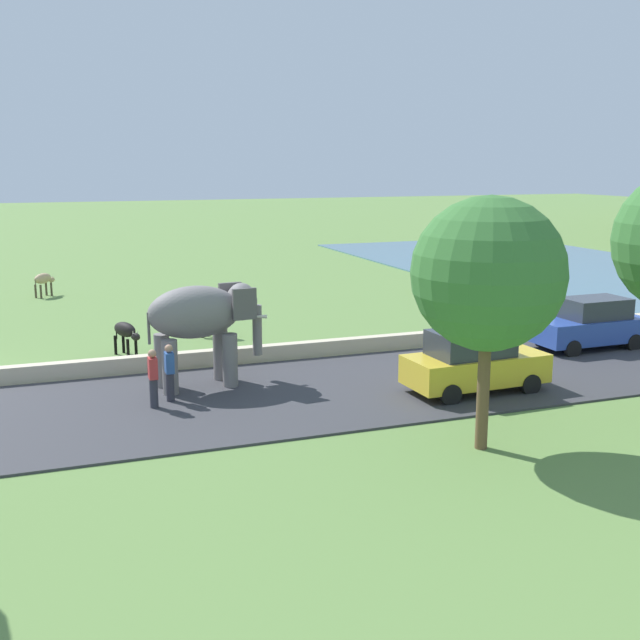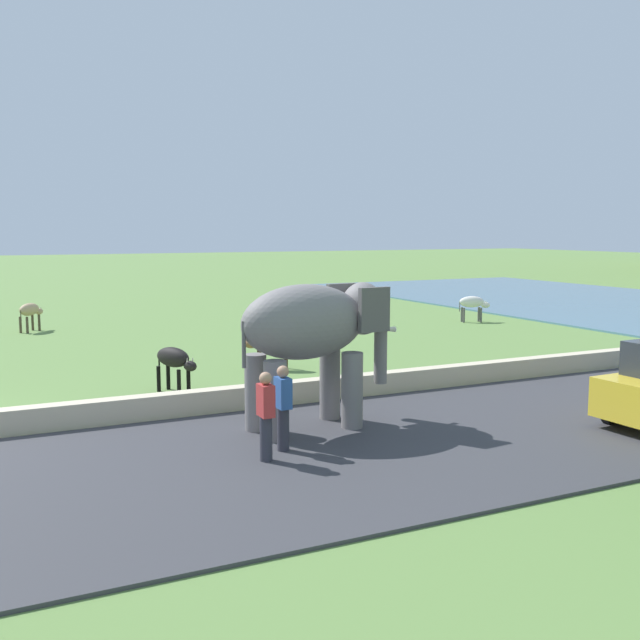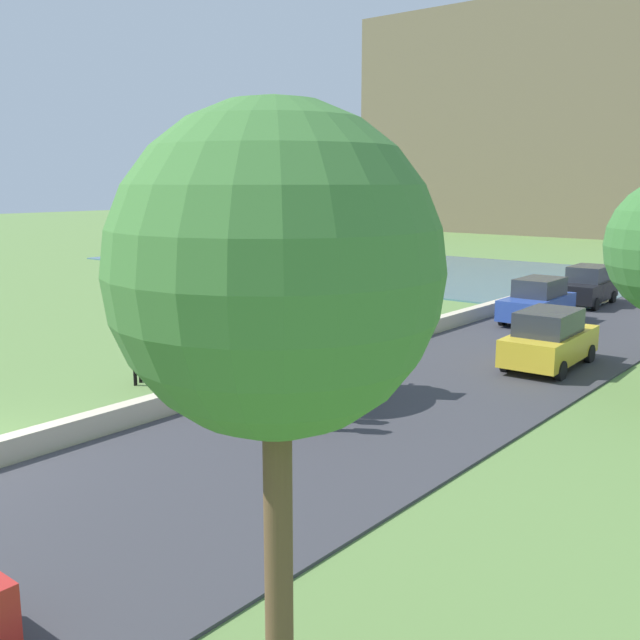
{
  "view_description": "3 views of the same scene",
  "coord_description": "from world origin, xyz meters",
  "px_view_note": "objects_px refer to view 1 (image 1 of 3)",
  "views": [
    {
      "loc": [
        24.88,
        3.31,
        6.4
      ],
      "look_at": [
        1.24,
        12.04,
        1.27
      ],
      "focal_mm": 43.56,
      "sensor_mm": 36.0,
      "label": 1
    },
    {
      "loc": [
        16.46,
        1.5,
        4.05
      ],
      "look_at": [
        -1.38,
        10.11,
        1.59
      ],
      "focal_mm": 40.84,
      "sensor_mm": 36.0,
      "label": 2
    },
    {
      "loc": [
        14.8,
        -6.2,
        5.54
      ],
      "look_at": [
        1.62,
        9.89,
        1.59
      ],
      "focal_mm": 41.06,
      "sensor_mm": 36.0,
      "label": 3
    }
  ],
  "objects_px": {
    "car_blue": "(590,324)",
    "cow_white": "(423,276)",
    "person_trailing": "(153,378)",
    "cow_brown": "(211,315)",
    "cow_tan": "(44,280)",
    "car_yellow": "(474,362)",
    "cow_black": "(126,332)",
    "elephant": "(202,318)",
    "person_beside_elephant": "(170,372)"
  },
  "relations": [
    {
      "from": "cow_brown",
      "to": "cow_tan",
      "type": "distance_m",
      "value": 12.88
    },
    {
      "from": "cow_brown",
      "to": "cow_black",
      "type": "distance_m",
      "value": 3.79
    },
    {
      "from": "car_yellow",
      "to": "cow_black",
      "type": "height_order",
      "value": "car_yellow"
    },
    {
      "from": "elephant",
      "to": "person_trailing",
      "type": "bearing_deg",
      "value": -46.22
    },
    {
      "from": "person_beside_elephant",
      "to": "person_trailing",
      "type": "xyz_separation_m",
      "value": [
        0.42,
        -0.5,
        0.0
      ]
    },
    {
      "from": "cow_black",
      "to": "cow_tan",
      "type": "height_order",
      "value": "same"
    },
    {
      "from": "car_blue",
      "to": "cow_tan",
      "type": "distance_m",
      "value": 25.18
    },
    {
      "from": "car_yellow",
      "to": "cow_black",
      "type": "xyz_separation_m",
      "value": [
        -7.75,
        -8.7,
        -0.06
      ]
    },
    {
      "from": "cow_brown",
      "to": "cow_tan",
      "type": "relative_size",
      "value": 1.08
    },
    {
      "from": "person_trailing",
      "to": "cow_white",
      "type": "xyz_separation_m",
      "value": [
        -14.34,
        15.45,
        -0.04
      ]
    },
    {
      "from": "cow_white",
      "to": "person_beside_elephant",
      "type": "bearing_deg",
      "value": -47.04
    },
    {
      "from": "person_trailing",
      "to": "cow_brown",
      "type": "bearing_deg",
      "value": 157.55
    },
    {
      "from": "cow_brown",
      "to": "cow_white",
      "type": "relative_size",
      "value": 0.98
    },
    {
      "from": "cow_tan",
      "to": "cow_white",
      "type": "distance_m",
      "value": 18.58
    },
    {
      "from": "elephant",
      "to": "cow_brown",
      "type": "distance_m",
      "value": 6.72
    },
    {
      "from": "elephant",
      "to": "car_yellow",
      "type": "height_order",
      "value": "elephant"
    },
    {
      "from": "person_trailing",
      "to": "cow_black",
      "type": "height_order",
      "value": "person_trailing"
    },
    {
      "from": "elephant",
      "to": "cow_white",
      "type": "xyz_separation_m",
      "value": [
        -12.73,
        13.78,
        -1.2
      ]
    },
    {
      "from": "elephant",
      "to": "person_trailing",
      "type": "relative_size",
      "value": 2.17
    },
    {
      "from": "car_blue",
      "to": "cow_white",
      "type": "distance_m",
      "value": 12.76
    },
    {
      "from": "person_trailing",
      "to": "car_yellow",
      "type": "xyz_separation_m",
      "value": [
        1.57,
        8.7,
        0.03
      ]
    },
    {
      "from": "car_yellow",
      "to": "cow_tan",
      "type": "height_order",
      "value": "car_yellow"
    },
    {
      "from": "person_beside_elephant",
      "to": "cow_black",
      "type": "xyz_separation_m",
      "value": [
        -5.76,
        -0.5,
        -0.04
      ]
    },
    {
      "from": "car_yellow",
      "to": "cow_brown",
      "type": "distance_m",
      "value": 10.99
    },
    {
      "from": "elephant",
      "to": "car_yellow",
      "type": "relative_size",
      "value": 0.87
    },
    {
      "from": "person_beside_elephant",
      "to": "cow_brown",
      "type": "distance_m",
      "value": 8.1
    },
    {
      "from": "cow_brown",
      "to": "cow_black",
      "type": "relative_size",
      "value": 0.99
    },
    {
      "from": "elephant",
      "to": "cow_tan",
      "type": "xyz_separation_m",
      "value": [
        -17.96,
        -4.05,
        -1.2
      ]
    },
    {
      "from": "person_trailing",
      "to": "cow_tan",
      "type": "relative_size",
      "value": 1.27
    },
    {
      "from": "elephant",
      "to": "cow_black",
      "type": "height_order",
      "value": "elephant"
    },
    {
      "from": "person_trailing",
      "to": "cow_white",
      "type": "bearing_deg",
      "value": 132.86
    },
    {
      "from": "person_beside_elephant",
      "to": "car_yellow",
      "type": "relative_size",
      "value": 0.4
    },
    {
      "from": "cow_brown",
      "to": "cow_white",
      "type": "distance_m",
      "value": 13.69
    },
    {
      "from": "car_yellow",
      "to": "cow_white",
      "type": "relative_size",
      "value": 2.87
    },
    {
      "from": "cow_black",
      "to": "cow_white",
      "type": "xyz_separation_m",
      "value": [
        -8.16,
        15.46,
        0.0
      ]
    },
    {
      "from": "car_yellow",
      "to": "car_blue",
      "type": "bearing_deg",
      "value": 115.7
    },
    {
      "from": "elephant",
      "to": "person_trailing",
      "type": "height_order",
      "value": "elephant"
    },
    {
      "from": "car_yellow",
      "to": "person_trailing",
      "type": "bearing_deg",
      "value": -100.23
    },
    {
      "from": "car_blue",
      "to": "person_trailing",
      "type": "bearing_deg",
      "value": -84.07
    },
    {
      "from": "car_blue",
      "to": "cow_white",
      "type": "xyz_separation_m",
      "value": [
        -12.76,
        0.2,
        -0.06
      ]
    },
    {
      "from": "cow_brown",
      "to": "person_trailing",
      "type": "bearing_deg",
      "value": -22.45
    },
    {
      "from": "car_blue",
      "to": "cow_brown",
      "type": "distance_m",
      "value": 13.56
    },
    {
      "from": "elephant",
      "to": "cow_white",
      "type": "relative_size",
      "value": 2.49
    },
    {
      "from": "cow_tan",
      "to": "cow_white",
      "type": "height_order",
      "value": "same"
    },
    {
      "from": "person_trailing",
      "to": "car_blue",
      "type": "relative_size",
      "value": 0.4
    },
    {
      "from": "cow_black",
      "to": "cow_tan",
      "type": "relative_size",
      "value": 1.09
    },
    {
      "from": "cow_white",
      "to": "car_blue",
      "type": "bearing_deg",
      "value": -0.91
    },
    {
      "from": "cow_brown",
      "to": "cow_tan",
      "type": "height_order",
      "value": "same"
    },
    {
      "from": "cow_black",
      "to": "person_trailing",
      "type": "bearing_deg",
      "value": 0.04
    },
    {
      "from": "person_beside_elephant",
      "to": "cow_brown",
      "type": "height_order",
      "value": "person_beside_elephant"
    }
  ]
}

